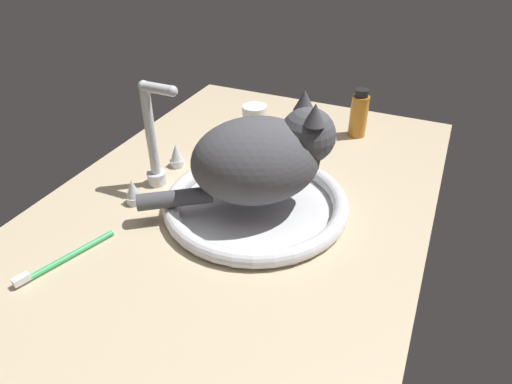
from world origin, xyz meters
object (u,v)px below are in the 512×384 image
(faucet, at_px, (155,149))
(toothbrush, at_px, (64,258))
(sink_basin, at_px, (256,203))
(cat, at_px, (265,157))
(pill_bottle, at_px, (255,123))
(amber_bottle, at_px, (359,114))

(faucet, height_order, toothbrush, faucet)
(sink_basin, height_order, faucet, faucet)
(cat, distance_m, pill_bottle, 0.31)
(sink_basin, relative_size, toothbrush, 2.06)
(faucet, relative_size, cat, 0.67)
(cat, xyz_separation_m, pill_bottle, (0.27, 0.14, -0.08))
(sink_basin, distance_m, cat, 0.10)
(faucet, bearing_deg, sink_basin, -90.00)
(amber_bottle, relative_size, toothbrush, 0.70)
(sink_basin, height_order, cat, cat)
(pill_bottle, bearing_deg, sink_basin, -155.43)
(sink_basin, xyz_separation_m, pill_bottle, (0.28, 0.13, 0.03))
(cat, xyz_separation_m, toothbrush, (-0.28, 0.25, -0.11))
(cat, height_order, toothbrush, cat)
(faucet, distance_m, cat, 0.24)
(amber_bottle, bearing_deg, toothbrush, 153.03)
(faucet, xyz_separation_m, cat, (0.01, -0.24, 0.03))
(sink_basin, relative_size, faucet, 1.58)
(sink_basin, distance_m, toothbrush, 0.36)
(pill_bottle, bearing_deg, cat, -152.27)
(cat, bearing_deg, toothbrush, 138.28)
(amber_bottle, relative_size, pill_bottle, 1.43)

